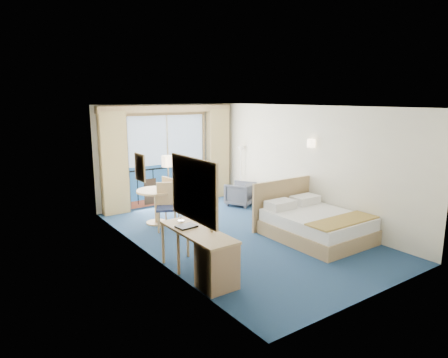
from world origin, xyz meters
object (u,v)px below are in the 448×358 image
bed (314,224)px  table_chair_b (167,203)px  table_chair_a (173,196)px  desk (213,259)px  round_table (156,198)px  nightstand (293,208)px  floor_lamp (241,159)px  desk_chair (217,244)px  armchair (240,194)px

bed → table_chair_b: bed is taller
table_chair_a → table_chair_b: 0.57m
table_chair_a → desk: bearing=155.3°
bed → table_chair_a: 3.28m
round_table → desk: bearing=-100.9°
nightstand → round_table: size_ratio=0.61×
floor_lamp → table_chair_b: bearing=-158.5°
desk → desk_chair: 0.48m
table_chair_a → bed: bearing=-152.2°
desk → round_table: (0.64, 3.35, 0.18)m
bed → armchair: (0.30, 2.92, 0.01)m
bed → desk: bed is taller
bed → round_table: bed is taller
table_chair_a → round_table: bearing=71.5°
armchair → desk_chair: size_ratio=0.79×
nightstand → desk_chair: 3.48m
desk → round_table: bearing=79.1°
bed → desk_chair: size_ratio=2.36×
bed → round_table: 3.58m
floor_lamp → table_chair_b: size_ratio=1.48×
armchair → floor_lamp: size_ratio=0.45×
nightstand → desk_chair: size_ratio=0.63×
bed → table_chair_a: bearing=124.8°
armchair → round_table: bearing=-23.5°
armchair → table_chair_a: table_chair_a is taller
armchair → desk_chair: desk_chair is taller
nightstand → round_table: round_table is taller
desk_chair → floor_lamp: bearing=-17.3°
nightstand → desk: size_ratio=0.33×
desk → nightstand: bearing=27.1°
round_table → table_chair_b: bearing=-88.1°
bed → floor_lamp: size_ratio=1.33×
bed → table_chair_b: size_ratio=1.97×
floor_lamp → desk_chair: bearing=-132.0°
floor_lamp → armchair: bearing=-128.6°
bed → desk_chair: bed is taller
nightstand → table_chair_a: bearing=148.7°
nightstand → table_chair_b: 3.03m
nightstand → desk_chair: desk_chair is taller
table_chair_b → desk: bearing=-74.3°
bed → nightstand: 1.33m
desk → table_chair_b: (0.66, 2.84, 0.16)m
bed → table_chair_b: bearing=134.8°
table_chair_a → table_chair_b: (-0.38, -0.43, -0.02)m
nightstand → armchair: (-0.28, 1.73, 0.04)m
table_chair_b → desk_chair: bearing=-69.1°
bed → round_table: bearing=129.3°
bed → desk: (-2.90, -0.58, 0.12)m
bed → desk: 2.96m
armchair → desk: (-3.20, -3.50, 0.11)m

